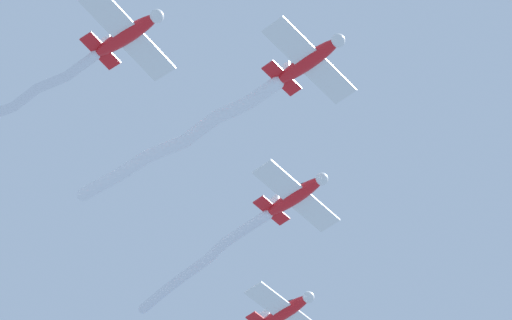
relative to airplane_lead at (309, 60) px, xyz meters
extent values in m
ellipsoid|color=red|center=(-0.03, 0.13, -0.01)|extent=(2.08, 5.31, 1.06)
sphere|color=white|center=(0.47, -2.31, -0.01)|extent=(1.07, 1.07, 0.90)
ellipsoid|color=black|center=(0.10, -0.51, 0.39)|extent=(0.96, 1.42, 0.57)
cube|color=white|center=(0.01, -0.05, -0.16)|extent=(7.77, 3.25, 0.14)
cube|color=red|center=(-0.46, 2.27, 0.08)|extent=(3.09, 1.56, 0.12)
cube|color=white|center=(-0.44, 2.16, 0.64)|extent=(0.38, 1.19, 1.47)
cylinder|color=white|center=(-0.77, 3.94, -0.01)|extent=(1.60, 2.70, 1.29)
cylinder|color=white|center=(-1.44, 6.36, 0.10)|extent=(1.83, 2.65, 1.07)
cylinder|color=white|center=(-2.19, 8.91, 0.00)|extent=(1.82, 3.02, 1.50)
cylinder|color=white|center=(-3.08, 11.64, -0.10)|extent=(2.08, 3.03, 1.06)
cylinder|color=white|center=(-4.09, 14.21, -0.27)|extent=(2.04, 2.81, 1.62)
cylinder|color=white|center=(-5.02, 16.81, -0.60)|extent=(2.10, 3.07, 1.39)
sphere|color=white|center=(-0.55, 2.67, -0.07)|extent=(0.94, 0.94, 0.94)
sphere|color=white|center=(-1.00, 5.21, 0.06)|extent=(0.94, 0.94, 0.94)
sphere|color=white|center=(-1.89, 7.51, 0.13)|extent=(0.94, 0.94, 0.94)
sphere|color=white|center=(-2.49, 10.31, -0.14)|extent=(0.94, 0.94, 0.94)
sphere|color=white|center=(-3.66, 12.97, -0.07)|extent=(0.94, 0.94, 0.94)
sphere|color=white|center=(-4.51, 15.44, -0.47)|extent=(0.94, 0.94, 0.94)
sphere|color=white|center=(-5.53, 18.18, -0.73)|extent=(0.94, 0.94, 0.94)
ellipsoid|color=red|center=(6.69, 9.74, -0.01)|extent=(2.01, 5.31, 1.06)
sphere|color=white|center=(7.15, 7.31, -0.01)|extent=(1.06, 1.06, 0.90)
ellipsoid|color=black|center=(6.81, 9.11, 0.39)|extent=(0.94, 1.41, 0.57)
cube|color=white|center=(6.72, 9.57, -0.16)|extent=(7.76, 3.14, 0.14)
cube|color=red|center=(6.29, 11.89, 0.08)|extent=(3.09, 1.52, 0.12)
cube|color=white|center=(6.31, 11.79, 0.64)|extent=(0.36, 1.19, 1.47)
cylinder|color=white|center=(6.12, 13.46, 0.11)|extent=(1.18, 2.46, 1.38)
cylinder|color=white|center=(6.03, 15.91, 0.60)|extent=(0.81, 2.74, 1.38)
cylinder|color=white|center=(6.06, 18.36, 0.96)|extent=(1.15, 2.38, 1.18)
cylinder|color=white|center=(5.96, 20.77, 1.06)|extent=(1.24, 2.60, 1.03)
cylinder|color=white|center=(5.69, 23.31, 1.12)|extent=(1.12, 2.64, 0.93)
cylinder|color=white|center=(5.60, 26.02, 1.32)|extent=(0.95, 2.95, 1.25)
sphere|color=white|center=(6.21, 12.30, -0.07)|extent=(0.77, 0.77, 0.77)
sphere|color=white|center=(6.04, 14.62, 0.30)|extent=(0.77, 0.77, 0.77)
sphere|color=white|center=(6.02, 17.19, 0.90)|extent=(0.77, 0.77, 0.77)
sphere|color=white|center=(6.10, 19.52, 1.02)|extent=(0.77, 0.77, 0.77)
sphere|color=white|center=(5.81, 22.03, 1.10)|extent=(0.77, 0.77, 0.77)
sphere|color=white|center=(5.57, 24.60, 1.14)|extent=(0.77, 0.77, 0.77)
sphere|color=white|center=(5.63, 27.44, 1.50)|extent=(0.77, 0.77, 0.77)
ellipsoid|color=red|center=(-10.30, 5.80, 0.29)|extent=(2.50, 5.29, 1.06)
sphere|color=white|center=(-9.59, 3.42, 0.29)|extent=(1.12, 1.12, 0.90)
ellipsoid|color=black|center=(-10.11, 5.17, 0.69)|extent=(1.05, 1.45, 0.57)
cube|color=white|center=(-10.24, 5.63, 0.14)|extent=(7.76, 3.85, 0.14)
cube|color=red|center=(-10.92, 7.89, 0.38)|extent=(3.11, 1.79, 0.12)
cube|color=white|center=(-10.89, 7.79, 0.94)|extent=(0.47, 1.17, 1.47)
cylinder|color=white|center=(-11.37, 9.43, 0.04)|extent=(1.56, 2.50, 1.28)
cylinder|color=white|center=(-12.22, 11.56, -0.17)|extent=(1.64, 2.28, 0.74)
cylinder|color=white|center=(-13.00, 13.53, -0.39)|extent=(1.46, 2.18, 1.30)
sphere|color=white|center=(-11.03, 8.29, 0.23)|extent=(0.67, 0.67, 0.67)
sphere|color=white|center=(-11.71, 10.57, -0.15)|extent=(0.67, 0.67, 0.67)
sphere|color=white|center=(-12.72, 12.55, -0.20)|extent=(0.67, 0.67, 0.67)
sphere|color=white|center=(-13.28, 14.51, -0.58)|extent=(0.67, 0.67, 0.67)
ellipsoid|color=red|center=(13.41, 19.36, -0.31)|extent=(1.94, 5.31, 1.06)
sphere|color=white|center=(13.83, 16.92, -0.31)|extent=(1.05, 1.05, 0.90)
ellipsoid|color=black|center=(13.52, 18.72, 0.09)|extent=(0.92, 1.40, 0.57)
cube|color=white|center=(13.44, 19.19, -0.46)|extent=(7.76, 3.04, 0.14)
cube|color=white|center=(13.05, 21.41, 0.34)|extent=(0.34, 1.19, 1.47)
camera|label=1|loc=(-30.02, -33.08, -62.50)|focal=83.49mm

